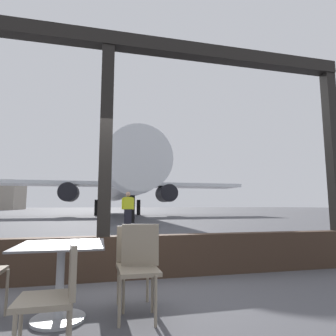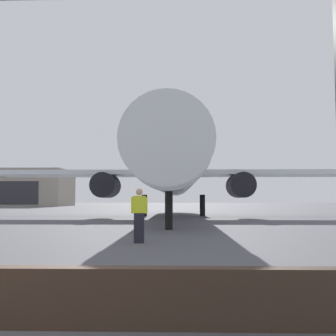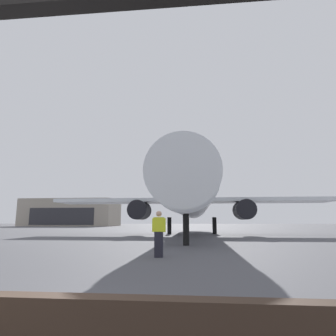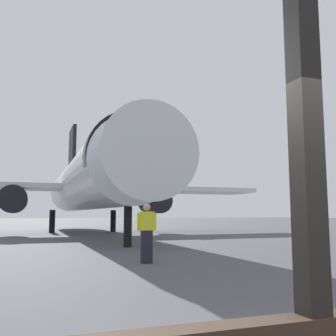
{
  "view_description": "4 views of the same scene",
  "coord_description": "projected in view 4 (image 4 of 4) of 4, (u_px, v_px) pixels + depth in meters",
  "views": [
    {
      "loc": [
        -0.07,
        -4.61,
        1.13
      ],
      "look_at": [
        4.41,
        14.22,
        3.65
      ],
      "focal_mm": 30.6,
      "sensor_mm": 36.0,
      "label": 1
    },
    {
      "loc": [
        2.47,
        -4.5,
        1.4
      ],
      "look_at": [
        2.02,
        12.14,
        2.67
      ],
      "focal_mm": 43.38,
      "sensor_mm": 36.0,
      "label": 2
    },
    {
      "loc": [
        2.7,
        -2.86,
        1.35
      ],
      "look_at": [
        1.4,
        9.91,
        3.68
      ],
      "focal_mm": 31.38,
      "sensor_mm": 36.0,
      "label": 3
    },
    {
      "loc": [
        -2.08,
        -2.52,
        1.42
      ],
      "look_at": [
        3.78,
        13.95,
        3.51
      ],
      "focal_mm": 41.37,
      "sensor_mm": 36.0,
      "label": 4
    }
  ],
  "objects": [
    {
      "name": "airplane",
      "position": [
        90.0,
        183.0,
        28.48
      ],
      "size": [
        28.16,
        31.38,
        10.73
      ],
      "color": "silver",
      "rests_on": "ground"
    },
    {
      "name": "window_frame",
      "position": [
        309.0,
        217.0,
        3.05
      ],
      "size": [
        8.91,
        0.24,
        4.01
      ],
      "color": "#38281E",
      "rests_on": "ground"
    },
    {
      "name": "ground_plane",
      "position": [
        50.0,
        228.0,
        40.3
      ],
      "size": [
        220.0,
        220.0,
        0.0
      ],
      "primitive_type": "plane",
      "color": "#4C4C51"
    },
    {
      "name": "ground_crew_worker",
      "position": [
        147.0,
        232.0,
        11.37
      ],
      "size": [
        0.55,
        0.24,
        1.74
      ],
      "color": "black",
      "rests_on": "ground"
    }
  ]
}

